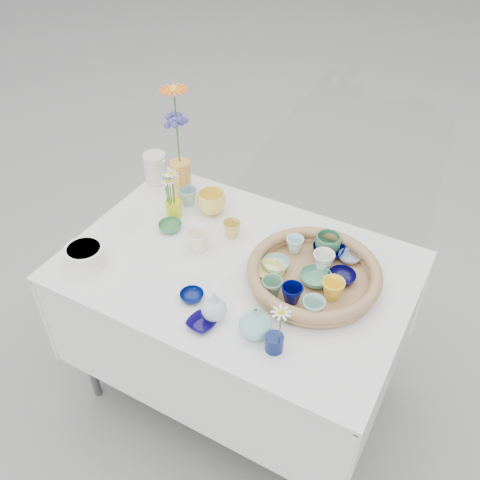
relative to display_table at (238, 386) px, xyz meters
The scene contains 34 objects.
ground 0.00m from the display_table, ahead, with size 80.00×80.00×0.00m, color gray.
display_table is the anchor object (origin of this frame).
wicker_tray 0.85m from the display_table, 10.12° to the left, with size 0.47×0.47×0.08m, color #9A6F47, non-canonical shape.
tray_ceramic_0 0.87m from the display_table, 36.00° to the left, with size 0.12×0.12×0.04m, color #00064E.
tray_ceramic_1 0.88m from the display_table, 13.79° to the left, with size 0.10×0.10×0.03m, color #060339.
tray_ceramic_2 0.90m from the display_table, ahead, with size 0.08×0.08×0.07m, color yellow.
tray_ceramic_3 0.85m from the display_table, ahead, with size 0.11×0.11×0.04m, color #4F9472.
tray_ceramic_4 0.84m from the display_table, 25.73° to the right, with size 0.07×0.07×0.07m, color #629775.
tray_ceramic_5 0.81m from the display_table, 14.49° to the left, with size 0.10×0.10×0.03m, color #93D2C5.
tray_ceramic_6 0.84m from the display_table, 43.55° to the left, with size 0.07×0.07×0.06m, color #B1E4DA.
tray_ceramic_7 0.88m from the display_table, 21.42° to the left, with size 0.08×0.08×0.07m, color white.
tray_ceramic_8 0.90m from the display_table, 29.94° to the left, with size 0.08×0.08×0.03m, color #90B0D7.
tray_ceramic_9 0.86m from the display_table, 18.64° to the right, with size 0.07×0.07×0.07m, color #000348.
tray_ceramic_10 0.81m from the display_table, ahead, with size 0.11×0.11×0.03m, color #FCDA6F.
tray_ceramic_11 0.90m from the display_table, 17.93° to the right, with size 0.08×0.08×0.07m, color #91C4BC.
tray_ceramic_12 0.89m from the display_table, 38.05° to the left, with size 0.10×0.10×0.08m, color #377952.
loose_ceramic_0 0.88m from the display_table, 137.21° to the left, with size 0.12×0.12×0.09m, color #FFD955.
loose_ceramic_1 0.82m from the display_table, 126.31° to the left, with size 0.07×0.07×0.07m, color #D4BC51.
loose_ceramic_2 0.85m from the display_table, behind, with size 0.09×0.09×0.03m, color #397B49.
loose_ceramic_3 0.82m from the display_table, behind, with size 0.09×0.09×0.08m, color white.
loose_ceramic_4 0.81m from the display_table, 102.99° to the right, with size 0.08×0.08×0.03m, color #020F4F.
loose_ceramic_5 0.91m from the display_table, 147.66° to the left, with size 0.08×0.08×0.07m, color #90B5B3.
loose_ceramic_6 0.84m from the display_table, 82.52° to the right, with size 0.09×0.09×0.02m, color #0D054A.
fluted_bowl 0.98m from the display_table, 151.63° to the right, with size 0.15×0.15×0.08m, color white, non-canonical shape.
bud_vase_paleblue 0.87m from the display_table, 77.10° to the right, with size 0.08×0.08×0.13m, color silver, non-canonical shape.
bud_vase_seafoam 0.88m from the display_table, 50.83° to the right, with size 0.11×0.11×0.11m, color #82C8BD.
bud_vase_cobalt 0.89m from the display_table, 44.31° to the right, with size 0.06×0.06×0.06m, color #09154F.
single_daisy 0.97m from the display_table, 42.48° to the right, with size 0.07×0.07×0.13m, color white, non-canonical shape.
tall_vase_yellow 0.99m from the display_table, 147.04° to the left, with size 0.09×0.09×0.16m, color #F0A541.
gerbera 1.20m from the display_table, 146.70° to the left, with size 0.13×0.13×0.33m, color orange, non-canonical shape.
hydrangea 1.14m from the display_table, 146.75° to the left, with size 0.07×0.07×0.25m, color #46429B, non-canonical shape.
white_pitcher 1.06m from the display_table, 152.29° to the left, with size 0.14×0.10×0.13m, color silver, non-canonical shape.
daisy_cup 0.89m from the display_table, 160.26° to the left, with size 0.07×0.07×0.07m, color #C6CC18.
daisy_posy 1.00m from the display_table, 162.10° to the left, with size 0.08×0.08×0.17m, color #EFEDCE, non-canonical shape.
Camera 1 is at (0.71, -1.26, 2.11)m, focal length 40.00 mm.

